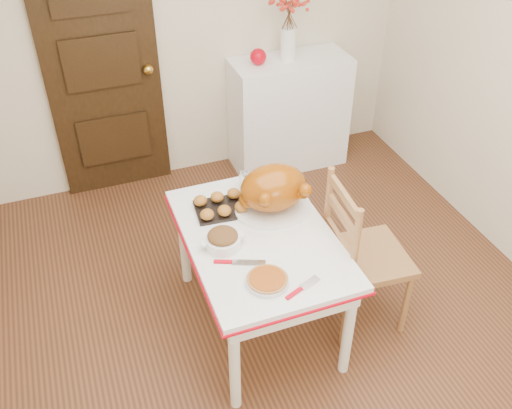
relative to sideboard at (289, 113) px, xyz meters
name	(u,v)px	position (x,y,z in m)	size (l,w,h in m)	color
floor	(287,328)	(-0.75, -1.78, -0.48)	(3.50, 4.00, 0.00)	#422415
wall_back	(190,27)	(-0.75, 0.22, 0.77)	(3.50, 0.00, 2.50)	beige
door_back	(102,69)	(-1.45, 0.19, 0.55)	(0.85, 0.06, 2.06)	black
sideboard	(289,113)	(0.00, 0.00, 0.00)	(0.97, 0.43, 0.97)	white
kitchen_table	(259,280)	(-0.90, -1.66, -0.12)	(0.82, 1.20, 0.72)	white
chair_oak	(368,254)	(-0.27, -1.83, 0.04)	(0.46, 0.46, 1.04)	#9D6C3B
berry_vase	(289,27)	(-0.03, 0.00, 0.75)	(0.28, 0.28, 0.54)	white
apple	(258,57)	(-0.28, 0.00, 0.55)	(0.13, 0.13, 0.13)	#C10213
turkey_platter	(274,190)	(-0.74, -1.47, 0.38)	(0.46, 0.37, 0.29)	#995106
pumpkin_pie	(267,280)	(-0.99, -2.03, 0.26)	(0.22, 0.22, 0.05)	#923F0E
stuffing_dish	(223,239)	(-1.12, -1.68, 0.28)	(0.25, 0.20, 0.10)	brown
rolls_tray	(221,205)	(-1.03, -1.37, 0.28)	(0.30, 0.23, 0.08)	#A55C20
pie_server	(302,288)	(-0.84, -2.13, 0.24)	(0.23, 0.06, 0.01)	silver
carving_knife	(240,262)	(-1.08, -1.84, 0.24)	(0.28, 0.07, 0.01)	silver
drinking_glass	(244,180)	(-0.82, -1.19, 0.29)	(0.06, 0.06, 0.11)	white
shaker_pair	(275,175)	(-0.62, -1.19, 0.28)	(0.08, 0.03, 0.08)	white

